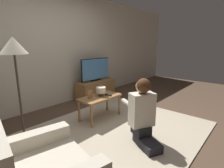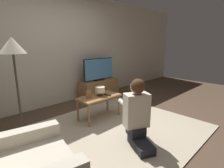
{
  "view_description": "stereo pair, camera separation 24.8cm",
  "coord_description": "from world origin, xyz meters",
  "px_view_note": "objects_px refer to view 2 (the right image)",
  "views": [
    {
      "loc": [
        -2.09,
        -1.67,
        1.42
      ],
      "look_at": [
        0.48,
        0.56,
        0.62
      ],
      "focal_mm": 28.0,
      "sensor_mm": 36.0,
      "label": 1
    },
    {
      "loc": [
        -1.92,
        -1.85,
        1.42
      ],
      "look_at": [
        0.48,
        0.56,
        0.62
      ],
      "focal_mm": 28.0,
      "sensor_mm": 36.0,
      "label": 2
    }
  ],
  "objects_px": {
    "coffee_table": "(99,99)",
    "table_lamp": "(100,90)",
    "tv": "(99,69)",
    "floor_lamp": "(13,54)",
    "person_kneeling": "(137,112)"
  },
  "relations": [
    {
      "from": "floor_lamp",
      "to": "table_lamp",
      "type": "distance_m",
      "value": 1.54
    },
    {
      "from": "tv",
      "to": "coffee_table",
      "type": "distance_m",
      "value": 1.41
    },
    {
      "from": "coffee_table",
      "to": "table_lamp",
      "type": "distance_m",
      "value": 0.17
    },
    {
      "from": "coffee_table",
      "to": "table_lamp",
      "type": "height_order",
      "value": "table_lamp"
    },
    {
      "from": "tv",
      "to": "floor_lamp",
      "type": "relative_size",
      "value": 0.62
    },
    {
      "from": "floor_lamp",
      "to": "person_kneeling",
      "type": "distance_m",
      "value": 1.92
    },
    {
      "from": "coffee_table",
      "to": "person_kneeling",
      "type": "distance_m",
      "value": 1.06
    },
    {
      "from": "tv",
      "to": "coffee_table",
      "type": "relative_size",
      "value": 1.13
    },
    {
      "from": "floor_lamp",
      "to": "table_lamp",
      "type": "relative_size",
      "value": 8.36
    },
    {
      "from": "table_lamp",
      "to": "coffee_table",
      "type": "bearing_deg",
      "value": -166.32
    },
    {
      "from": "floor_lamp",
      "to": "table_lamp",
      "type": "height_order",
      "value": "floor_lamp"
    },
    {
      "from": "coffee_table",
      "to": "tv",
      "type": "bearing_deg",
      "value": 49.32
    },
    {
      "from": "tv",
      "to": "table_lamp",
      "type": "xyz_separation_m",
      "value": [
        -0.85,
        -1.03,
        -0.21
      ]
    },
    {
      "from": "person_kneeling",
      "to": "table_lamp",
      "type": "bearing_deg",
      "value": -74.84
    },
    {
      "from": "tv",
      "to": "floor_lamp",
      "type": "bearing_deg",
      "value": -162.29
    }
  ]
}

